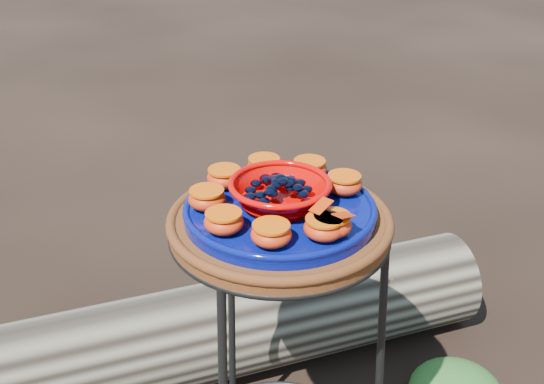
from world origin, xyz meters
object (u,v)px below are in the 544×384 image
plant_stand (279,379)px  red_bowl (280,194)px  driftwood_log (231,327)px  terracotta_saucer (280,225)px  cobalt_plate (280,212)px

plant_stand → red_bowl: bearing=0.0°
red_bowl → driftwood_log: size_ratio=0.12×
red_bowl → driftwood_log: red_bowl is taller
driftwood_log → terracotta_saucer: bearing=-104.2°
terracotta_saucer → cobalt_plate: 0.03m
plant_stand → cobalt_plate: 0.39m
cobalt_plate → driftwood_log: size_ratio=0.24×
cobalt_plate → driftwood_log: cobalt_plate is taller
cobalt_plate → terracotta_saucer: bearing=0.0°
red_bowl → terracotta_saucer: bearing=0.0°
plant_stand → red_bowl: red_bowl is taller
plant_stand → cobalt_plate: (0.00, 0.00, 0.39)m
plant_stand → driftwood_log: plant_stand is taller
plant_stand → cobalt_plate: cobalt_plate is taller
terracotta_saucer → red_bowl: size_ratio=2.33×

